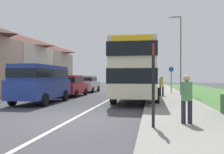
# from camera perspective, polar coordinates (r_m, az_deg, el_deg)

# --- Properties ---
(ground_plane) EXTENTS (120.00, 120.00, 0.00)m
(ground_plane) POSITION_cam_1_polar(r_m,az_deg,el_deg) (9.09, -9.71, -10.15)
(ground_plane) COLOR #424247
(lane_marking_centre) EXTENTS (0.14, 60.00, 0.01)m
(lane_marking_centre) POSITION_cam_1_polar(r_m,az_deg,el_deg) (16.78, -0.62, -5.45)
(lane_marking_centre) COLOR silver
(lane_marking_centre) RESTS_ON ground_plane
(pavement_near_side) EXTENTS (3.20, 68.00, 0.12)m
(pavement_near_side) POSITION_cam_1_polar(r_m,az_deg,el_deg) (14.58, 14.50, -6.06)
(pavement_near_side) COLOR gray
(pavement_near_side) RESTS_ON ground_plane
(double_decker_bus) EXTENTS (2.80, 9.92, 3.70)m
(double_decker_bus) POSITION_cam_1_polar(r_m,az_deg,el_deg) (16.42, 6.18, 1.89)
(double_decker_bus) COLOR beige
(double_decker_bus) RESTS_ON ground_plane
(parked_van_blue) EXTENTS (2.11, 4.97, 2.30)m
(parked_van_blue) POSITION_cam_1_polar(r_m,az_deg,el_deg) (15.02, -16.74, -0.91)
(parked_van_blue) COLOR navy
(parked_van_blue) RESTS_ON ground_plane
(parked_car_red) EXTENTS (1.95, 4.21, 1.73)m
(parked_car_red) POSITION_cam_1_polar(r_m,az_deg,el_deg) (19.76, -9.98, -1.90)
(parked_car_red) COLOR #B21E1E
(parked_car_red) RESTS_ON ground_plane
(parked_car_silver) EXTENTS (1.91, 4.10, 1.73)m
(parked_car_silver) POSITION_cam_1_polar(r_m,az_deg,el_deg) (25.04, -5.94, -1.49)
(parked_car_silver) COLOR #B7B7BC
(parked_car_silver) RESTS_ON ground_plane
(pedestrian_at_stop) EXTENTS (0.34, 0.34, 1.67)m
(pedestrian_at_stop) POSITION_cam_1_polar(r_m,az_deg,el_deg) (7.84, 17.63, -4.58)
(pedestrian_at_stop) COLOR #23232D
(pedestrian_at_stop) RESTS_ON ground_plane
(pedestrian_walking_away) EXTENTS (0.34, 0.34, 1.67)m
(pedestrian_walking_away) POSITION_cam_1_polar(r_m,az_deg,el_deg) (18.83, 11.92, -1.90)
(pedestrian_walking_away) COLOR #23232D
(pedestrian_walking_away) RESTS_ON ground_plane
(bus_stop_sign) EXTENTS (0.09, 0.52, 2.60)m
(bus_stop_sign) POSITION_cam_1_polar(r_m,az_deg,el_deg) (7.04, 9.96, -0.50)
(bus_stop_sign) COLOR black
(bus_stop_sign) RESTS_ON ground_plane
(cycle_route_sign) EXTENTS (0.44, 0.08, 2.52)m
(cycle_route_sign) POSITION_cam_1_polar(r_m,az_deg,el_deg) (22.21, 14.16, -0.44)
(cycle_route_sign) COLOR slate
(cycle_route_sign) RESTS_ON ground_plane
(street_lamp_mid) EXTENTS (1.14, 0.20, 6.75)m
(street_lamp_mid) POSITION_cam_1_polar(r_m,az_deg,el_deg) (20.88, 16.00, 6.36)
(street_lamp_mid) COLOR slate
(street_lamp_mid) RESTS_ON ground_plane
(house_terrace_far_side) EXTENTS (7.98, 20.11, 6.57)m
(house_terrace_far_side) POSITION_cam_1_polar(r_m,az_deg,el_deg) (27.55, -24.38, 3.51)
(house_terrace_far_side) COLOR #C1A88E
(house_terrace_far_side) RESTS_ON ground_plane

